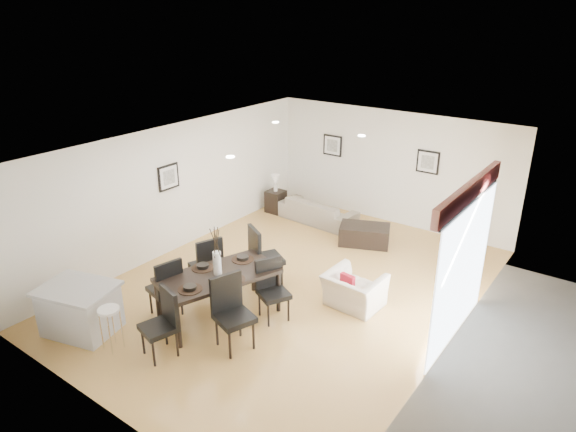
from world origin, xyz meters
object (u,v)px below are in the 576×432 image
Objects in this scene: armchair at (354,290)px; dining_chair_head at (163,319)px; bar_stool at (109,314)px; sofa at (318,211)px; dining_chair_wnear at (167,285)px; dining_chair_efar at (271,285)px; dining_chair_foot at (262,254)px; kitchen_island at (80,309)px; coffee_table at (364,235)px; dining_table at (218,278)px; dining_chair_wfar at (208,262)px; side_table at (276,201)px; dining_chair_enear at (231,308)px.

dining_chair_head is at bearing 62.61° from armchair.
sofa is at bearing 91.76° from bar_stool.
dining_chair_wnear reaches higher than dining_chair_head.
dining_chair_efar is 0.87× the size of dining_chair_foot.
kitchen_island is 0.82m from bar_stool.
sofa is 1.86× the size of dining_chair_efar.
armchair is 2.61m from coffee_table.
dining_table is (-1.67, -1.62, 0.42)m from armchair.
dining_chair_wfar is 3.79m from coffee_table.
dining_chair_foot is at bearing 108.65° from sofa.
dining_chair_enear is at bearing -59.64° from side_table.
dining_chair_wfar is at bearing 166.33° from dining_table.
dining_chair_foot is 2.90m from coffee_table.
dining_chair_enear is (1.37, 0.05, 0.05)m from dining_chair_wnear.
dining_chair_enear is 1.12× the size of dining_chair_efar.
dining_chair_wfar is 1.57× the size of bar_stool.
kitchen_island reaches higher than side_table.
coffee_table is 6.00m from kitchen_island.
dining_chair_efar is (1.39, 1.04, -0.02)m from dining_chair_wnear.
dining_chair_head is 1.50× the size of bar_stool.
dining_chair_foot is at bearing -126.29° from coffee_table.
dining_chair_efar is (0.70, 0.53, -0.15)m from dining_table.
coffee_table is at bearing 176.80° from dining_chair_wnear.
dining_chair_wnear is at bearing 44.80° from armchair.
armchair is 3.19m from dining_chair_wnear.
dining_chair_wfar is 0.92× the size of dining_chair_foot.
dining_chair_foot is (0.64, 0.76, 0.05)m from dining_chair_wfar.
dining_chair_efar reaches higher than armchair.
dining_chair_wnear is 1.38m from dining_chair_enear.
bar_stool is (-1.41, -2.15, 0.03)m from dining_chair_efar.
kitchen_island is (-3.18, -3.23, 0.10)m from armchair.
dining_table is 2.24m from kitchen_island.
dining_chair_wnear is 1.73m from dining_chair_efar.
coffee_table is at bearing 76.73° from bar_stool.
sofa is 3.45× the size of side_table.
dining_chair_efar is at bearing 113.97° from dining_chair_wfar.
dining_chair_head is at bearing -69.22° from dining_table.
dining_chair_enear is at bearing 111.88° from sofa.
side_table is at bearing 49.26° from dining_chair_enear.
dining_chair_wfar is 0.99m from dining_chair_foot.
bar_stool is at bearing 11.69° from dining_chair_wnear.
sofa is 1.82× the size of dining_chair_head.
dining_chair_wfar is 1.39m from dining_chair_efar.
dining_chair_efar is at bearing 51.02° from armchair.
kitchen_island reaches higher than bar_stool.
dining_chair_efar is at bearing 18.01° from dining_chair_enear.
bar_stool reaches higher than side_table.
sofa is at bearing 49.55° from dining_chair_efar.
dining_chair_efar is at bearing 139.64° from dining_chair_wnear.
dining_chair_efar is 1.02m from dining_chair_foot.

